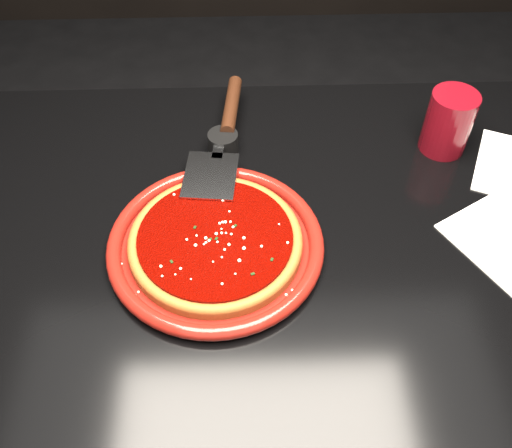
{
  "coord_description": "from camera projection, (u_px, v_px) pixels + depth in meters",
  "views": [
    {
      "loc": [
        -0.05,
        -0.52,
        1.41
      ],
      "look_at": [
        -0.03,
        0.03,
        0.77
      ],
      "focal_mm": 40.0,
      "sensor_mm": 36.0,
      "label": 1
    }
  ],
  "objects": [
    {
      "name": "floor",
      "position": [
        268.0,
        436.0,
        1.42
      ],
      "size": [
        4.0,
        4.0,
        0.01
      ],
      "primitive_type": "cube",
      "color": "black",
      "rests_on": "ground"
    },
    {
      "name": "table",
      "position": [
        271.0,
        365.0,
        1.13
      ],
      "size": [
        1.2,
        0.8,
        0.75
      ],
      "primitive_type": "cube",
      "color": "black",
      "rests_on": "floor"
    },
    {
      "name": "plate",
      "position": [
        216.0,
        244.0,
        0.83
      ],
      "size": [
        0.36,
        0.36,
        0.02
      ],
      "primitive_type": "cylinder",
      "rotation": [
        0.0,
        0.0,
        0.14
      ],
      "color": "maroon",
      "rests_on": "table"
    },
    {
      "name": "pizza_crust",
      "position": [
        216.0,
        243.0,
        0.83
      ],
      "size": [
        0.29,
        0.29,
        0.01
      ],
      "primitive_type": "cylinder",
      "rotation": [
        0.0,
        0.0,
        0.14
      ],
      "color": "brown",
      "rests_on": "plate"
    },
    {
      "name": "pizza_crust_rim",
      "position": [
        215.0,
        240.0,
        0.83
      ],
      "size": [
        0.29,
        0.29,
        0.02
      ],
      "primitive_type": "torus",
      "rotation": [
        0.0,
        0.0,
        0.14
      ],
      "color": "brown",
      "rests_on": "plate"
    },
    {
      "name": "pizza_sauce",
      "position": [
        215.0,
        238.0,
        0.82
      ],
      "size": [
        0.25,
        0.25,
        0.01
      ],
      "primitive_type": "cylinder",
      "rotation": [
        0.0,
        0.0,
        0.14
      ],
      "color": "#650400",
      "rests_on": "plate"
    },
    {
      "name": "parmesan_dusting",
      "position": [
        215.0,
        235.0,
        0.82
      ],
      "size": [
        0.22,
        0.22,
        0.01
      ],
      "primitive_type": null,
      "color": "beige",
      "rests_on": "plate"
    },
    {
      "name": "basil_flecks",
      "position": [
        215.0,
        236.0,
        0.82
      ],
      "size": [
        0.2,
        0.2,
        0.0
      ],
      "primitive_type": null,
      "color": "black",
      "rests_on": "plate"
    },
    {
      "name": "pizza_server",
      "position": [
        223.0,
        135.0,
        0.95
      ],
      "size": [
        0.13,
        0.36,
        0.03
      ],
      "primitive_type": null,
      "rotation": [
        0.0,
        0.0,
        -0.11
      ],
      "color": "silver",
      "rests_on": "plate"
    },
    {
      "name": "cup",
      "position": [
        448.0,
        122.0,
        0.95
      ],
      "size": [
        0.1,
        0.1,
        0.11
      ],
      "primitive_type": "cylinder",
      "rotation": [
        0.0,
        0.0,
        0.38
      ],
      "color": "maroon",
      "rests_on": "table"
    },
    {
      "name": "ramekin",
      "position": [
        223.0,
        143.0,
        0.97
      ],
      "size": [
        0.07,
        0.07,
        0.04
      ],
      "primitive_type": "cylinder",
      "rotation": [
        0.0,
        0.0,
        0.35
      ],
      "color": "black",
      "rests_on": "table"
    }
  ]
}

